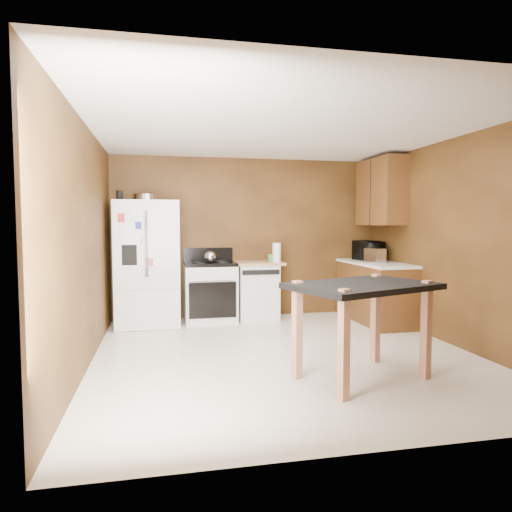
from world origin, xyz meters
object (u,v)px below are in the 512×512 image
object	(u,v)px
pen_cup	(120,196)
island	(362,297)
microwave	(368,252)
refrigerator	(148,263)
roasting_pan	(146,198)
kettle	(210,257)
gas_range	(210,291)
paper_towel	(277,253)
toaster	(375,256)
dishwasher	(257,290)
green_canister	(271,258)

from	to	relation	value
pen_cup	island	bearing A→B (deg)	-48.67
microwave	refrigerator	bearing A→B (deg)	76.75
roasting_pan	refrigerator	world-z (taller)	roasting_pan
kettle	island	world-z (taller)	kettle
roasting_pan	refrigerator	bearing A→B (deg)	-84.68
pen_cup	gas_range	distance (m)	1.90
paper_towel	refrigerator	xyz separation A→B (m)	(-1.91, 0.07, -0.14)
island	pen_cup	bearing A→B (deg)	131.33
toaster	island	size ratio (longest dim) A/B	0.19
pen_cup	paper_towel	size ratio (longest dim) A/B	0.46
pen_cup	roasting_pan	bearing A→B (deg)	12.66
dishwasher	microwave	bearing A→B (deg)	-6.67
paper_towel	microwave	xyz separation A→B (m)	(1.47, -0.05, 0.00)
pen_cup	kettle	bearing A→B (deg)	-2.02
kettle	refrigerator	distance (m)	0.91
microwave	dishwasher	distance (m)	1.85
toaster	paper_towel	bearing A→B (deg)	147.33
roasting_pan	green_canister	world-z (taller)	roasting_pan
kettle	refrigerator	xyz separation A→B (m)	(-0.90, 0.08, -0.09)
paper_towel	dishwasher	xyz separation A→B (m)	(-0.28, 0.16, -0.58)
paper_towel	gas_range	world-z (taller)	paper_towel
paper_towel	green_canister	distance (m)	0.26
refrigerator	roasting_pan	bearing A→B (deg)	95.32
microwave	dishwasher	bearing A→B (deg)	72.10
microwave	island	size ratio (longest dim) A/B	0.33
pen_cup	gas_range	size ratio (longest dim) A/B	0.12
green_canister	microwave	world-z (taller)	microwave
kettle	dishwasher	distance (m)	0.92
kettle	dishwasher	world-z (taller)	kettle
refrigerator	pen_cup	bearing A→B (deg)	-173.79
green_canister	island	size ratio (longest dim) A/B	0.07
pen_cup	green_canister	distance (m)	2.44
roasting_pan	gas_range	bearing A→B (deg)	1.20
microwave	kettle	bearing A→B (deg)	77.96
green_canister	microwave	bearing A→B (deg)	-11.07
microwave	refrigerator	xyz separation A→B (m)	(-3.38, 0.12, -0.14)
paper_towel	gas_range	distance (m)	1.16
island	dishwasher	bearing A→B (deg)	98.24
dishwasher	green_canister	bearing A→B (deg)	19.54
pen_cup	refrigerator	size ratio (longest dim) A/B	0.07
pen_cup	toaster	bearing A→B (deg)	-8.00
roasting_pan	gas_range	xyz separation A→B (m)	(0.91, 0.02, -1.39)
roasting_pan	refrigerator	size ratio (longest dim) A/B	0.21
microwave	dishwasher	xyz separation A→B (m)	(-1.75, 0.20, -0.59)
pen_cup	gas_range	xyz separation A→B (m)	(1.28, 0.10, -1.41)
green_canister	dishwasher	xyz separation A→B (m)	(-0.25, -0.09, -0.49)
paper_towel	pen_cup	bearing A→B (deg)	179.23
microwave	refrigerator	world-z (taller)	refrigerator
pen_cup	kettle	xyz separation A→B (m)	(1.26, -0.04, -0.88)
roasting_pan	island	world-z (taller)	roasting_pan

